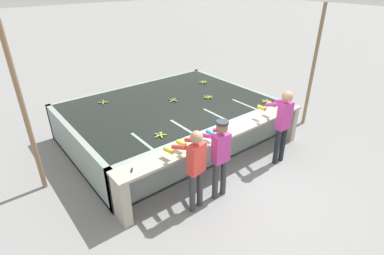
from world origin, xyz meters
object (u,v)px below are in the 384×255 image
Objects in this scene: banana_bunch_floating_5 at (266,101)px; support_post_right at (313,68)px; worker_1 at (220,152)px; banana_bunch_floating_2 at (203,82)px; worker_0 at (195,164)px; knife_1 at (132,168)px; knife_0 at (287,105)px; banana_bunch_floating_4 at (103,102)px; worker_2 at (282,120)px; banana_bunch_floating_3 at (208,97)px; banana_bunch_floating_0 at (160,135)px; support_post_left at (25,114)px; banana_bunch_floating_1 at (173,100)px.

banana_bunch_floating_5 is 1.62m from support_post_right.
worker_1 is 3.86m from banana_bunch_floating_2.
knife_1 is at bearing 148.25° from worker_0.
knife_0 is (0.22, -0.45, -0.01)m from banana_bunch_floating_5.
banana_bunch_floating_2 is at bearing -7.58° from banana_bunch_floating_4.
banana_bunch_floating_3 is at bearing 96.43° from worker_2.
support_post_left reaches higher than banana_bunch_floating_0.
banana_bunch_floating_3 is at bearing 27.31° from knife_1.
banana_bunch_floating_0 is 2.44m from support_post_left.
support_post_right reaches higher than banana_bunch_floating_0.
banana_bunch_floating_4 is at bearing 100.71° from worker_1.
banana_bunch_floating_0 is 2.28m from banana_bunch_floating_3.
knife_0 is at bearing -18.29° from support_post_left.
worker_0 reaches higher than banana_bunch_floating_4.
worker_2 is 4.30m from banana_bunch_floating_4.
banana_bunch_floating_0 is (-0.48, 1.21, -0.01)m from worker_1.
worker_2 is 0.53× the size of support_post_right.
banana_bunch_floating_4 is at bearing 94.63° from banana_bunch_floating_0.
banana_bunch_floating_1 reaches higher than knife_0.
knife_0 is (1.17, -1.57, -0.01)m from banana_bunch_floating_3.
worker_0 reaches higher than knife_1.
support_post_left is at bearing 165.59° from banana_bunch_floating_5.
knife_1 is (-4.23, -0.00, 0.00)m from knife_0.
worker_0 reaches higher than banana_bunch_floating_1.
knife_1 is at bearing -178.12° from support_post_right.
banana_bunch_floating_3 is 1.96m from knife_0.
knife_1 is at bearing -58.08° from support_post_left.
banana_bunch_floating_1 is at bearing 3.46° from support_post_left.
support_post_left is at bearing 121.92° from knife_1.
worker_1 is 1.55m from knife_1.
worker_1 is 5.78× the size of banana_bunch_floating_0.
worker_2 is at bearing -97.87° from banana_bunch_floating_2.
banana_bunch_floating_5 is at bearing 17.86° from worker_0.
support_post_right reaches higher than banana_bunch_floating_3.
knife_0 is at bearing -171.84° from support_post_right.
support_post_left is (-3.32, -0.20, 0.65)m from banana_bunch_floating_1.
support_post_left is (-5.10, 1.31, 0.65)m from banana_bunch_floating_5.
knife_0 is 0.08× the size of support_post_right.
banana_bunch_floating_5 reaches higher than knife_0.
support_post_right is at bearing -28.82° from banana_bunch_floating_1.
worker_1 is at bearing -126.15° from banana_bunch_floating_2.
banana_bunch_floating_3 is 1.04× the size of knife_0.
banana_bunch_floating_1 is at bearing 139.71° from banana_bunch_floating_5.
banana_bunch_floating_5 is 1.01× the size of knife_0.
worker_0 is 1.05m from knife_1.
banana_bunch_floating_3 is (1.61, 2.14, -0.01)m from worker_1.
banana_bunch_floating_5 is 0.09× the size of support_post_left.
support_post_left reaches higher than knife_1.
support_post_right is (4.49, -0.46, 0.65)m from banana_bunch_floating_0.
worker_0 is 5.62× the size of banana_bunch_floating_3.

